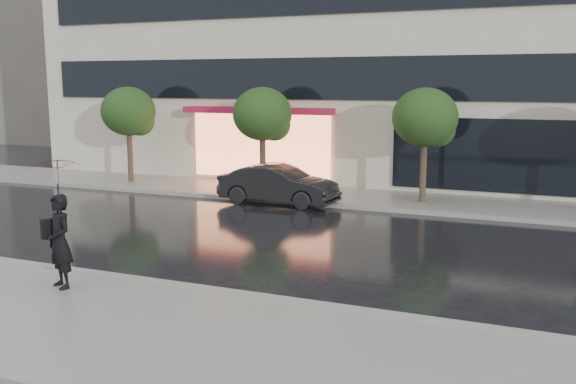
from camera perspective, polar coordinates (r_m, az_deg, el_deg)
The scene contains 11 objects.
ground at distance 14.22m, azimuth -8.36°, elevation -7.33°, with size 120.00×120.00×0.00m, color black.
sidewalk_near at distance 11.70m, azimuth -16.76°, elevation -11.14°, with size 60.00×4.50×0.12m, color slate.
sidewalk_far at distance 23.34m, azimuth 4.70°, elevation -0.41°, with size 60.00×3.50×0.12m, color slate.
curb_near at distance 13.39m, azimuth -10.60°, elevation -8.16°, with size 60.00×0.25×0.14m, color gray.
curb_far at distance 21.71m, azimuth 3.27°, elevation -1.13°, with size 60.00×0.25×0.14m, color gray.
bg_building_left at distance 51.47m, azimuth -20.66°, elevation 11.15°, with size 14.00×10.00×12.00m, color #59544F.
tree_far_west at distance 26.96m, azimuth -13.87°, elevation 6.82°, with size 2.20×2.20×3.99m.
tree_mid_west at distance 23.88m, azimuth -2.13°, elevation 6.76°, with size 2.20×2.20×3.99m.
tree_mid_east at distance 22.04m, azimuth 12.26°, elevation 6.31°, with size 2.20×2.20×3.99m.
parked_car at distance 22.00m, azimuth -0.85°, elevation 0.65°, with size 1.44×4.13×1.36m, color black.
pedestrian_with_umbrella at distance 13.23m, azimuth -19.76°, elevation -1.10°, with size 1.33×1.33×2.60m.
Camera 1 is at (7.09, -11.61, 4.13)m, focal length 40.00 mm.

